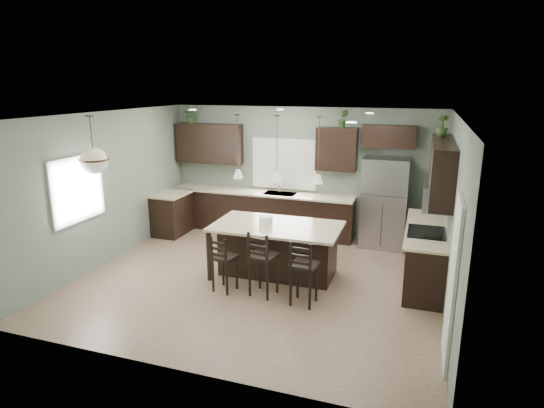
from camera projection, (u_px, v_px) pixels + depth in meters
The scene contains 33 objects.
ground at pixel (259, 279), 7.89m from camera, with size 6.00×6.00×0.00m, color #9E8466.
pantry_door at pixel (452, 284), 5.29m from camera, with size 0.04×0.82×2.04m, color white.
window_back at pixel (284, 164), 10.12m from camera, with size 1.35×0.02×1.00m, color white.
window_left at pixel (77, 189), 7.68m from camera, with size 0.02×1.10×1.00m, color white.
left_return_cabs at pixel (172, 214), 10.16m from camera, with size 0.60×0.90×0.90m, color black.
left_return_countertop at pixel (172, 194), 10.04m from camera, with size 0.66×0.96×0.04m, color beige.
back_lower_cabs at pixel (261, 213), 10.28m from camera, with size 4.20×0.60×0.90m, color black.
back_countertop at pixel (261, 193), 10.14m from camera, with size 4.20×0.66×0.04m, color beige.
sink_inset at pixel (280, 194), 10.00m from camera, with size 0.70×0.45×0.01m, color gray.
faucet at pixel (279, 187), 9.94m from camera, with size 0.02×0.02×0.28m, color silver.
back_upper_left at pixel (209, 143), 10.42m from camera, with size 1.55×0.34×0.90m, color black.
back_upper_right at pixel (337, 149), 9.51m from camera, with size 0.85×0.34×0.90m, color black.
fridge_header at pixel (389, 137), 9.11m from camera, with size 1.05×0.34×0.45m, color black.
right_lower_cabs at pixel (425, 255), 7.75m from camera, with size 0.60×2.35×0.90m, color black.
right_countertop at pixel (426, 229), 7.63m from camera, with size 0.66×2.35×0.04m, color beige.
cooktop at pixel (426, 232), 7.37m from camera, with size 0.58×0.75×0.02m, color black.
wall_oven_front at pixel (406, 258), 7.59m from camera, with size 0.01×0.72×0.60m, color gray.
right_upper_cabs at pixel (442, 169), 7.32m from camera, with size 0.34×2.35×0.90m, color black.
microwave at pixel (436, 196), 7.19m from camera, with size 0.40×0.75×0.40m, color gray.
refrigerator at pixel (384, 203), 9.28m from camera, with size 0.90×0.74×1.85m, color #9998A1.
kitchen_island at pixel (277, 250), 7.92m from camera, with size 2.20×1.25×0.92m, color black.
serving_dish at pixel (266, 220), 7.84m from camera, with size 0.24×0.24×0.14m, color white.
bar_stool_left at pixel (225, 263), 7.32m from camera, with size 0.35×0.35×0.95m, color black.
bar_stool_center at pixel (264, 263), 7.16m from camera, with size 0.40×0.40×1.08m, color black.
bar_stool_right at pixel (304, 272), 6.86m from camera, with size 0.39×0.39×1.04m, color black.
pendant_left at pixel (237, 147), 7.67m from camera, with size 0.17×0.17×1.10m, color silver, non-canonical shape.
pendant_center at pixel (277, 148), 7.46m from camera, with size 0.17×0.17×1.10m, color white, non-canonical shape.
pendant_right at pixel (319, 150), 7.25m from camera, with size 0.17×0.17×1.10m, color white, non-canonical shape.
chandelier at pixel (92, 145), 7.39m from camera, with size 0.48×0.48×0.97m, color #F4E2C7, non-canonical shape.
plant_back_left at pixel (192, 115), 10.35m from camera, with size 0.33×0.28×0.36m, color #284920.
plant_back_right at pixel (343, 119), 9.28m from camera, with size 0.20×0.16×0.37m, color #305424.
plant_right_wall at pixel (442, 126), 7.78m from camera, with size 0.20×0.20×0.36m, color #395927.
room_shell at pixel (258, 183), 7.45m from camera, with size 6.00×6.00×6.00m.
Camera 1 is at (2.53, -6.84, 3.28)m, focal length 30.00 mm.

